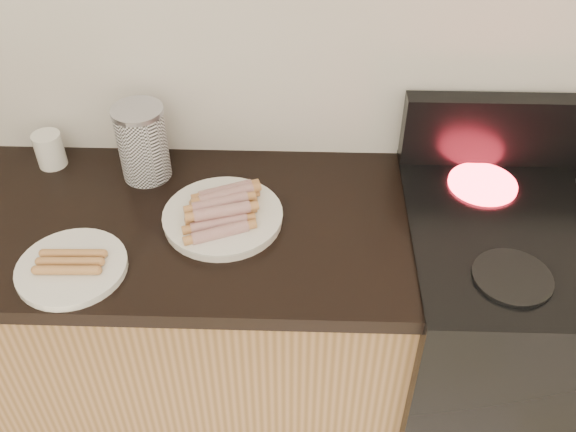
{
  "coord_description": "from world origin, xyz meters",
  "views": [
    {
      "loc": [
        0.14,
        0.49,
        1.97
      ],
      "look_at": [
        0.1,
        1.62,
        0.98
      ],
      "focal_mm": 40.0,
      "sensor_mm": 36.0,
      "label": 1
    }
  ],
  "objects_px": {
    "stove": "(521,345)",
    "canister": "(143,143)",
    "mug": "(50,150)",
    "side_plate": "(72,268)",
    "main_plate": "(223,218)"
  },
  "relations": [
    {
      "from": "main_plate",
      "to": "side_plate",
      "type": "relative_size",
      "value": 1.17
    },
    {
      "from": "mug",
      "to": "stove",
      "type": "bearing_deg",
      "value": -10.25
    },
    {
      "from": "stove",
      "to": "canister",
      "type": "relative_size",
      "value": 4.37
    },
    {
      "from": "mug",
      "to": "side_plate",
      "type": "bearing_deg",
      "value": -67.3
    },
    {
      "from": "main_plate",
      "to": "canister",
      "type": "height_order",
      "value": "canister"
    },
    {
      "from": "stove",
      "to": "mug",
      "type": "bearing_deg",
      "value": 169.75
    },
    {
      "from": "canister",
      "to": "mug",
      "type": "height_order",
      "value": "canister"
    },
    {
      "from": "canister",
      "to": "mug",
      "type": "xyz_separation_m",
      "value": [
        -0.27,
        0.04,
        -0.06
      ]
    },
    {
      "from": "stove",
      "to": "main_plate",
      "type": "distance_m",
      "value": 0.96
    },
    {
      "from": "side_plate",
      "to": "mug",
      "type": "xyz_separation_m",
      "value": [
        -0.17,
        0.41,
        0.04
      ]
    },
    {
      "from": "main_plate",
      "to": "canister",
      "type": "relative_size",
      "value": 1.42
    },
    {
      "from": "stove",
      "to": "mug",
      "type": "xyz_separation_m",
      "value": [
        -1.34,
        0.24,
        0.49
      ]
    },
    {
      "from": "stove",
      "to": "canister",
      "type": "height_order",
      "value": "canister"
    },
    {
      "from": "side_plate",
      "to": "canister",
      "type": "bearing_deg",
      "value": 74.45
    },
    {
      "from": "stove",
      "to": "main_plate",
      "type": "xyz_separation_m",
      "value": [
        -0.84,
        0.02,
        0.45
      ]
    }
  ]
}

